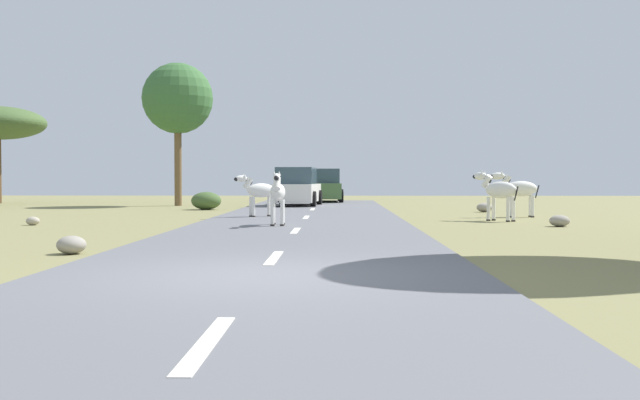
% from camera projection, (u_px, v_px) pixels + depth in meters
% --- Properties ---
extents(ground_plane, '(90.00, 90.00, 0.00)m').
position_uv_depth(ground_plane, '(264.00, 278.00, 9.66)').
color(ground_plane, olive).
extents(road, '(6.00, 64.00, 0.05)m').
position_uv_depth(road, '(261.00, 276.00, 9.66)').
color(road, slate).
rests_on(road, ground_plane).
extents(lane_markings, '(0.16, 56.00, 0.01)m').
position_uv_depth(lane_markings, '(252.00, 285.00, 8.66)').
color(lane_markings, silver).
rests_on(lane_markings, road).
extents(zebra_0, '(0.44, 1.54, 1.45)m').
position_uv_depth(zebra_0, '(278.00, 193.00, 19.61)').
color(zebra_0, silver).
rests_on(zebra_0, road).
extents(zebra_2, '(1.28, 1.34, 1.55)m').
position_uv_depth(zebra_2, '(498.00, 191.00, 22.41)').
color(zebra_2, silver).
rests_on(zebra_2, ground_plane).
extents(zebra_3, '(1.66, 0.44, 1.56)m').
position_uv_depth(zebra_3, '(518.00, 189.00, 24.65)').
color(zebra_3, silver).
rests_on(zebra_3, ground_plane).
extents(zebra_4, '(1.37, 0.91, 1.40)m').
position_uv_depth(zebra_4, '(259.00, 191.00, 24.06)').
color(zebra_4, silver).
rests_on(zebra_4, road).
extents(car_0, '(2.27, 4.46, 1.74)m').
position_uv_depth(car_0, '(297.00, 188.00, 33.83)').
color(car_0, white).
rests_on(car_0, road).
extents(car_1, '(2.10, 4.38, 1.74)m').
position_uv_depth(car_1, '(324.00, 187.00, 39.25)').
color(car_1, '#476B38').
rests_on(car_1, road).
extents(tree_1, '(3.31, 3.31, 6.70)m').
position_uv_depth(tree_1, '(178.00, 99.00, 34.67)').
color(tree_1, brown).
rests_on(tree_1, ground_plane).
extents(bush_1, '(1.23, 1.11, 0.74)m').
position_uv_depth(bush_1, '(206.00, 201.00, 30.47)').
color(bush_1, '#425B2D').
rests_on(bush_1, ground_plane).
extents(rock_0, '(0.55, 0.45, 0.31)m').
position_uv_depth(rock_0, '(560.00, 221.00, 19.89)').
color(rock_0, gray).
rests_on(rock_0, ground_plane).
extents(rock_1, '(0.38, 0.31, 0.24)m').
position_uv_depth(rock_1, '(33.00, 221.00, 20.49)').
color(rock_1, '#A89E8C').
rests_on(rock_1, ground_plane).
extents(rock_2, '(0.50, 0.52, 0.32)m').
position_uv_depth(rock_2, '(71.00, 245.00, 12.73)').
color(rock_2, gray).
rests_on(rock_2, ground_plane).
extents(rock_3, '(0.61, 0.49, 0.35)m').
position_uv_depth(rock_3, '(485.00, 208.00, 28.34)').
color(rock_3, gray).
rests_on(rock_3, ground_plane).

